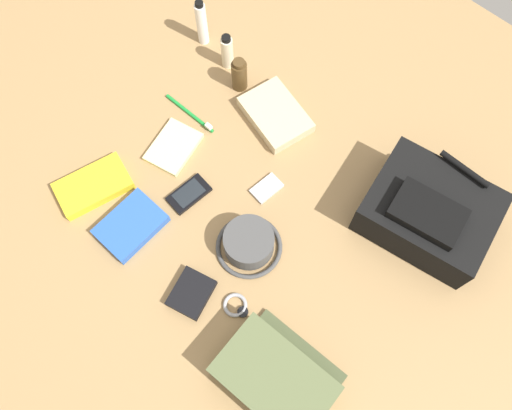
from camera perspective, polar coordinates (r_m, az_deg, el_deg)
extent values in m
cube|color=#98764A|center=(1.44, 0.00, -0.77)|extent=(2.64, 2.02, 0.02)
cube|color=black|center=(1.43, 18.18, -0.75)|extent=(0.35, 0.30, 0.12)
cube|color=black|center=(1.34, 18.10, -0.87)|extent=(0.19, 0.14, 0.03)
cylinder|color=black|center=(1.43, 21.67, 3.65)|extent=(0.14, 0.02, 0.02)
cube|color=#56603D|center=(1.28, 1.98, -18.41)|extent=(0.27, 0.18, 0.10)
cube|color=#454D30|center=(1.34, 4.64, -15.53)|extent=(0.25, 0.07, 0.01)
cylinder|color=#454545|center=(1.35, -0.78, -4.07)|extent=(0.13, 0.13, 0.07)
torus|color=#454545|center=(1.39, -0.76, -4.53)|extent=(0.18, 0.18, 0.01)
cylinder|color=white|center=(1.67, -5.89, 18.93)|extent=(0.03, 0.03, 0.15)
cylinder|color=black|center=(1.61, -6.19, 20.84)|extent=(0.02, 0.02, 0.01)
cylinder|color=beige|center=(1.62, -3.13, 16.17)|extent=(0.04, 0.04, 0.11)
cylinder|color=black|center=(1.57, -3.26, 17.56)|extent=(0.03, 0.03, 0.01)
cylinder|color=#473319|center=(1.58, -1.81, 13.84)|extent=(0.05, 0.05, 0.10)
cylinder|color=#473319|center=(1.53, -1.88, 15.09)|extent=(0.03, 0.03, 0.01)
cube|color=yellow|center=(1.51, -17.21, 1.99)|extent=(0.17, 0.22, 0.03)
cube|color=white|center=(1.51, -17.17, 1.93)|extent=(0.16, 0.21, 0.02)
cube|color=blue|center=(1.43, -13.41, -2.17)|extent=(0.12, 0.17, 0.03)
cube|color=white|center=(1.44, -13.38, -2.23)|extent=(0.12, 0.16, 0.02)
cube|color=black|center=(1.45, -7.27, 1.18)|extent=(0.08, 0.12, 0.01)
cube|color=black|center=(1.44, -7.31, 1.29)|extent=(0.06, 0.09, 0.00)
cube|color=#B7B7BC|center=(1.45, 1.16, 1.82)|extent=(0.06, 0.09, 0.01)
cylinder|color=silver|center=(1.44, 0.78, 1.51)|extent=(0.03, 0.03, 0.00)
torus|color=#99999E|center=(1.35, -2.27, -10.78)|extent=(0.06, 0.06, 0.01)
cylinder|color=black|center=(1.35, -1.44, -11.51)|extent=(0.03, 0.03, 0.01)
cylinder|color=#198C33|center=(1.57, -7.20, 9.84)|extent=(0.18, 0.01, 0.01)
cube|color=white|center=(1.53, -5.15, 8.48)|extent=(0.02, 0.01, 0.01)
cube|color=black|center=(1.36, -7.01, -9.47)|extent=(0.12, 0.13, 0.02)
cube|color=beige|center=(1.52, -8.93, 6.23)|extent=(0.14, 0.17, 0.02)
cube|color=#C6B289|center=(1.54, 2.13, 9.75)|extent=(0.23, 0.19, 0.04)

